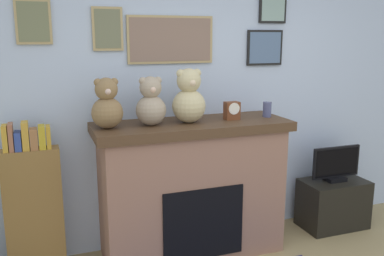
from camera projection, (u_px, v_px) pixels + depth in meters
back_wall at (214, 102)px, 4.01m from camera, size 5.20×0.15×2.60m
fireplace at (192, 188)px, 3.72m from camera, size 1.69×0.64×1.20m
bookshelf at (34, 206)px, 3.37m from camera, size 0.44×0.16×1.28m
tv_stand at (333, 204)px, 4.30m from camera, size 0.65×0.40×0.49m
television at (336, 165)px, 4.21m from camera, size 0.53×0.14×0.36m
candle_jar at (267, 109)px, 3.80m from camera, size 0.08×0.08×0.14m
mantel_clock at (232, 111)px, 3.68m from camera, size 0.13×0.10×0.16m
teddy_bear_grey at (107, 106)px, 3.30m from camera, size 0.25×0.25×0.40m
teddy_bear_brown at (151, 103)px, 3.42m from camera, size 0.25×0.25×0.40m
teddy_bear_tan at (189, 98)px, 3.52m from camera, size 0.28×0.28×0.46m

